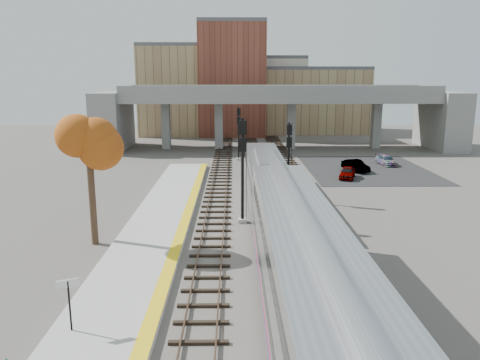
# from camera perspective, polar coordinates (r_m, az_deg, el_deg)

# --- Properties ---
(ground) EXTENTS (160.00, 160.00, 0.00)m
(ground) POSITION_cam_1_polar(r_m,az_deg,el_deg) (28.28, 2.85, -9.78)
(ground) COLOR #47423D
(ground) RESTS_ON ground
(platform) EXTENTS (4.50, 60.00, 0.35)m
(platform) POSITION_cam_1_polar(r_m,az_deg,el_deg) (28.69, -11.96, -9.34)
(platform) COLOR #9E9E99
(platform) RESTS_ON ground
(yellow_strip) EXTENTS (0.70, 60.00, 0.01)m
(yellow_strip) POSITION_cam_1_polar(r_m,az_deg,el_deg) (28.32, -8.15, -9.09)
(yellow_strip) COLOR yellow
(yellow_strip) RESTS_ON platform
(tracks) EXTENTS (10.70, 95.00, 0.25)m
(tracks) POSITION_cam_1_polar(r_m,az_deg,el_deg) (40.14, 3.07, -2.91)
(tracks) COLOR black
(tracks) RESTS_ON ground
(overpass) EXTENTS (54.00, 12.00, 9.50)m
(overpass) POSITION_cam_1_polar(r_m,az_deg,el_deg) (71.60, 4.61, 8.49)
(overpass) COLOR slate
(overpass) RESTS_ON ground
(buildings_far) EXTENTS (43.00, 21.00, 20.60)m
(buildings_far) POSITION_cam_1_polar(r_m,az_deg,el_deg) (92.79, 1.09, 10.70)
(buildings_far) COLOR tan
(buildings_far) RESTS_ON ground
(parking_lot) EXTENTS (14.00, 18.00, 0.04)m
(parking_lot) POSITION_cam_1_polar(r_m,az_deg,el_deg) (57.37, 15.16, 1.28)
(parking_lot) COLOR black
(parking_lot) RESTS_ON ground
(locomotive) EXTENTS (3.02, 19.05, 4.10)m
(locomotive) POSITION_cam_1_polar(r_m,az_deg,el_deg) (40.05, 3.16, 0.30)
(locomotive) COLOR #A8AAB2
(locomotive) RESTS_ON ground
(coach) EXTENTS (3.03, 25.00, 5.00)m
(coach) POSITION_cam_1_polar(r_m,az_deg,el_deg) (18.45, 8.04, -13.01)
(coach) COLOR #A8AAB2
(coach) RESTS_ON ground
(signal_mast_near) EXTENTS (0.60, 0.64, 7.82)m
(signal_mast_near) POSITION_cam_1_polar(r_m,az_deg,el_deg) (34.21, 0.31, 1.19)
(signal_mast_near) COLOR #9E9E99
(signal_mast_near) RESTS_ON ground
(signal_mast_mid) EXTENTS (0.60, 0.64, 6.91)m
(signal_mast_mid) POSITION_cam_1_polar(r_m,az_deg,el_deg) (40.66, 5.93, 2.05)
(signal_mast_mid) COLOR #9E9E99
(signal_mast_mid) RESTS_ON ground
(signal_mast_far) EXTENTS (0.60, 0.64, 6.92)m
(signal_mast_far) POSITION_cam_1_polar(r_m,az_deg,el_deg) (60.97, -0.17, 5.58)
(signal_mast_far) COLOR #9E9E99
(signal_mast_far) RESTS_ON ground
(station_sign) EXTENTS (0.84, 0.41, 2.27)m
(station_sign) POSITION_cam_1_polar(r_m,az_deg,el_deg) (20.95, -20.16, -12.93)
(station_sign) COLOR black
(station_sign) RESTS_ON platform
(tree) EXTENTS (3.60, 3.60, 8.74)m
(tree) POSITION_cam_1_polar(r_m,az_deg,el_deg) (30.83, -17.98, 3.99)
(tree) COLOR #382619
(tree) RESTS_ON ground
(car_a) EXTENTS (2.61, 4.02, 1.27)m
(car_a) POSITION_cam_1_polar(r_m,az_deg,el_deg) (51.45, 12.95, 0.90)
(car_a) COLOR #99999E
(car_a) RESTS_ON parking_lot
(car_b) EXTENTS (2.68, 4.26, 1.33)m
(car_b) POSITION_cam_1_polar(r_m,az_deg,el_deg) (55.50, 13.91, 1.70)
(car_b) COLOR #99999E
(car_b) RESTS_ON parking_lot
(car_c) EXTENTS (2.02, 4.09, 1.14)m
(car_c) POSITION_cam_1_polar(r_m,az_deg,el_deg) (60.70, 17.42, 2.31)
(car_c) COLOR #99999E
(car_c) RESTS_ON parking_lot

